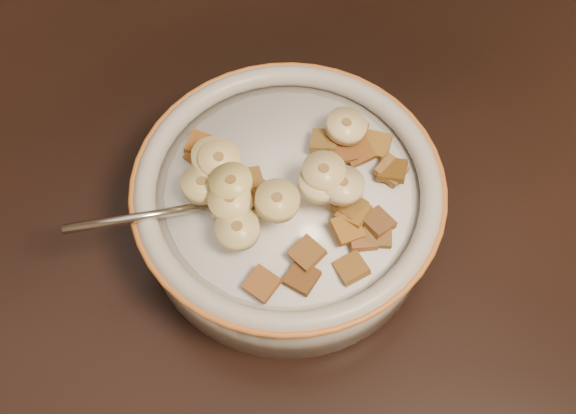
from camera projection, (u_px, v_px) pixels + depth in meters
cereal_bowl at (288, 209)px, 0.56m from camera, size 0.22×0.22×0.05m
milk at (288, 191)px, 0.54m from camera, size 0.19×0.19×0.00m
spoon at (241, 200)px, 0.53m from camera, size 0.06×0.05×0.01m
cereal_square_0 at (342, 151)px, 0.54m from camera, size 0.03×0.03×0.01m
cereal_square_1 at (362, 237)px, 0.51m from camera, size 0.03×0.03×0.01m
cereal_square_2 at (377, 234)px, 0.51m from camera, size 0.03×0.03×0.01m
cereal_square_3 at (324, 141)px, 0.55m from camera, size 0.03×0.03×0.01m
cereal_square_4 at (201, 154)px, 0.55m from camera, size 0.03×0.03×0.01m
cereal_square_5 at (354, 134)px, 0.56m from camera, size 0.03×0.03×0.01m
cereal_square_6 at (392, 170)px, 0.54m from camera, size 0.03×0.03×0.01m
cereal_square_7 at (262, 284)px, 0.49m from camera, size 0.03×0.03×0.01m
cereal_square_8 at (352, 268)px, 0.50m from camera, size 0.02×0.02×0.01m
cereal_square_9 at (246, 195)px, 0.52m from camera, size 0.03×0.03×0.01m
cereal_square_10 at (353, 213)px, 0.52m from camera, size 0.03×0.03×0.01m
cereal_square_11 at (391, 170)px, 0.54m from camera, size 0.03×0.03×0.01m
cereal_square_12 at (249, 180)px, 0.52m from camera, size 0.03×0.03×0.01m
cereal_square_13 at (201, 145)px, 0.55m from camera, size 0.03×0.03×0.01m
cereal_square_14 at (350, 206)px, 0.52m from camera, size 0.02×0.02×0.01m
cereal_square_15 at (358, 151)px, 0.55m from camera, size 0.02×0.02×0.01m
cereal_square_16 at (307, 253)px, 0.50m from camera, size 0.02×0.02×0.01m
cereal_square_17 at (378, 222)px, 0.52m from camera, size 0.02×0.02×0.01m
cereal_square_18 at (347, 229)px, 0.51m from camera, size 0.02×0.02×0.01m
cereal_square_19 at (377, 145)px, 0.55m from camera, size 0.03×0.03×0.01m
cereal_square_20 at (302, 278)px, 0.50m from camera, size 0.03×0.03×0.01m
banana_slice_0 at (202, 184)px, 0.52m from camera, size 0.04×0.04×0.01m
banana_slice_1 at (230, 201)px, 0.51m from camera, size 0.04×0.04×0.01m
banana_slice_2 at (277, 201)px, 0.50m from camera, size 0.03×0.03×0.01m
banana_slice_3 at (320, 183)px, 0.51m from camera, size 0.04×0.04×0.01m
banana_slice_4 at (346, 126)px, 0.54m from camera, size 0.04×0.04×0.02m
banana_slice_5 at (343, 185)px, 0.51m from camera, size 0.04×0.04×0.02m
banana_slice_6 at (219, 160)px, 0.53m from camera, size 0.04×0.04×0.02m
banana_slice_7 at (237, 229)px, 0.50m from camera, size 0.04×0.04×0.01m
banana_slice_8 at (324, 172)px, 0.51m from camera, size 0.04×0.04×0.01m
banana_slice_9 at (212, 158)px, 0.53m from camera, size 0.04×0.04×0.02m
banana_slice_10 at (231, 183)px, 0.51m from camera, size 0.04×0.04×0.01m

